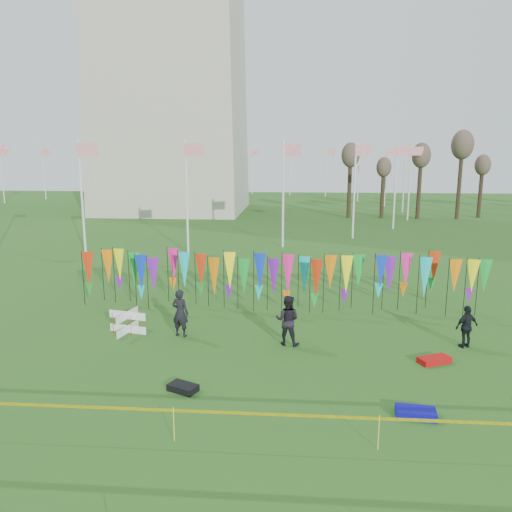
# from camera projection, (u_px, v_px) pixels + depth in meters

# --- Properties ---
(ground) EXTENTS (160.00, 160.00, 0.00)m
(ground) POSITION_uv_depth(u_px,v_px,m) (263.00, 389.00, 15.08)
(ground) COLOR #235618
(ground) RESTS_ON ground
(flagpole_ring) EXTENTS (57.40, 56.16, 8.00)m
(flagpole_ring) POSITION_uv_depth(u_px,v_px,m) (176.00, 179.00, 62.23)
(flagpole_ring) COLOR silver
(flagpole_ring) RESTS_ON ground
(banner_row) EXTENTS (18.64, 0.64, 2.52)m
(banner_row) POSITION_uv_depth(u_px,v_px,m) (280.00, 274.00, 22.66)
(banner_row) COLOR black
(banner_row) RESTS_ON ground
(caution_tape_near) EXTENTS (26.00, 0.02, 0.90)m
(caution_tape_near) POSITION_uv_depth(u_px,v_px,m) (246.00, 415.00, 12.08)
(caution_tape_near) COLOR #FFF005
(caution_tape_near) RESTS_ON ground
(box_kite) EXTENTS (0.82, 0.82, 0.91)m
(box_kite) POSITION_uv_depth(u_px,v_px,m) (128.00, 322.00, 19.72)
(box_kite) COLOR red
(box_kite) RESTS_ON ground
(person_left) EXTENTS (0.80, 0.67, 1.88)m
(person_left) POSITION_uv_depth(u_px,v_px,m) (180.00, 313.00, 19.32)
(person_left) COLOR black
(person_left) RESTS_ON ground
(person_mid) EXTENTS (1.02, 0.75, 1.89)m
(person_mid) POSITION_uv_depth(u_px,v_px,m) (287.00, 320.00, 18.48)
(person_mid) COLOR black
(person_mid) RESTS_ON ground
(person_right) EXTENTS (1.06, 0.84, 1.59)m
(person_right) POSITION_uv_depth(u_px,v_px,m) (467.00, 327.00, 18.22)
(person_right) COLOR black
(person_right) RESTS_ON ground
(kite_bag_blue) EXTENTS (1.12, 0.69, 0.22)m
(kite_bag_blue) POSITION_uv_depth(u_px,v_px,m) (416.00, 413.00, 13.49)
(kite_bag_blue) COLOR #0B099E
(kite_bag_blue) RESTS_ON ground
(kite_bag_red) EXTENTS (1.22, 0.92, 0.20)m
(kite_bag_red) POSITION_uv_depth(u_px,v_px,m) (434.00, 360.00, 16.98)
(kite_bag_red) COLOR #BB0C0C
(kite_bag_red) RESTS_ON ground
(kite_bag_black) EXTENTS (1.00, 0.82, 0.20)m
(kite_bag_black) POSITION_uv_depth(u_px,v_px,m) (183.00, 388.00, 14.97)
(kite_bag_black) COLOR black
(kite_bag_black) RESTS_ON ground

